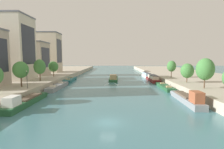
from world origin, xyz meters
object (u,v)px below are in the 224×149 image
Objects in this scene: tree_right_past_mid at (187,71)px; tree_left_distant at (53,67)px; moored_boat_right_far at (187,98)px; tree_left_end_of_row at (21,70)px; moored_boat_left_midway at (25,101)px; tree_right_nearest at (205,69)px; lamppost_left_bank at (27,79)px; barge_midriver at (114,78)px; moored_boat_left_near at (70,80)px; moored_boat_left_second at (58,86)px; moored_boat_right_second at (153,79)px; moored_boat_right_midway at (146,75)px; tree_right_end_of_row at (172,66)px; tree_left_by_lamp at (40,67)px; moored_boat_right_lone at (165,87)px.

tree_left_distant is at bearing 162.35° from tree_right_past_mid.
tree_left_end_of_row reaches higher than moored_boat_right_far.
moored_boat_left_midway is 13.97m from tree_left_end_of_row.
moored_boat_left_midway is 36.56m from tree_left_distant.
tree_right_nearest is 47.23m from lamppost_left_bank.
tree_left_distant is 56.71m from tree_right_nearest.
barge_midriver is 33.63m from tree_right_past_mid.
moored_boat_left_midway is at bearing -57.66° from tree_left_end_of_row.
tree_right_past_mid reaches higher than moored_boat_left_near.
lamppost_left_bank is at bearing -108.30° from moored_boat_left_second.
moored_boat_right_second is (37.04, 0.49, 0.56)m from moored_boat_left_near.
tree_right_nearest reaches higher than barge_midriver.
moored_boat_right_far reaches higher than barge_midriver.
lamppost_left_bank is at bearing 114.81° from moored_boat_left_midway.
tree_right_past_mid is at bearing -42.91° from barge_midriver.
tree_left_end_of_row is at bearing -133.85° from moored_boat_right_midway.
tree_right_end_of_row is (-0.30, 24.92, -0.43)m from tree_right_nearest.
tree_right_nearest is (50.56, -14.74, 0.16)m from tree_left_by_lamp.
moored_boat_right_midway is at bearing 89.62° from moored_boat_right_far.
moored_boat_left_midway is 44.69m from tree_right_nearest.
tree_left_by_lamp is 0.95× the size of tree_right_nearest.
moored_boat_left_second is at bearing -153.23° from moored_boat_right_second.
tree_right_past_mid reaches higher than lamppost_left_bank.
lamppost_left_bank is (-40.07, 5.69, 3.80)m from moored_boat_right_far.
moored_boat_left_midway reaches higher than moored_boat_right_lone.
tree_left_end_of_row is 50.86m from tree_right_past_mid.
moored_boat_left_near is (-0.42, 38.20, -0.31)m from moored_boat_left_midway.
moored_boat_left_second is 1.08× the size of moored_boat_left_near.
tree_left_end_of_row is at bearing -147.08° from moored_boat_right_second.
moored_boat_left_near is 30.42m from lamppost_left_bank.
tree_right_end_of_row reaches higher than tree_right_past_mid.
moored_boat_left_second is 36.58m from moored_boat_right_lone.
moored_boat_right_midway is 1.93× the size of tree_right_nearest.
tree_right_nearest is 10.78m from tree_right_past_mid.
moored_boat_right_far is at bearing -102.27° from tree_right_end_of_row.
tree_left_end_of_row is at bearing -169.89° from tree_right_past_mid.
moored_boat_left_midway is (-19.01, -42.16, 0.04)m from barge_midriver.
moored_boat_right_lone is 15.77m from tree_right_nearest.
moored_boat_left_midway is 1.02× the size of moored_boat_right_far.
moored_boat_left_near is 2.19× the size of tree_right_end_of_row.
barge_midriver is 1.16× the size of moored_boat_right_lone.
barge_midriver is at bearing 14.56° from tree_left_distant.
tree_left_by_lamp is at bearing -92.43° from tree_left_distant.
barge_midriver is at bearing 11.53° from moored_boat_left_near.
barge_midriver is 1.17× the size of moored_boat_right_far.
tree_left_end_of_row reaches higher than lamppost_left_bank.
moored_boat_left_midway reaches higher than moored_boat_right_second.
moored_boat_right_lone is 46.07m from tree_left_distant.
lamppost_left_bank is (2.90, -2.36, -2.19)m from tree_left_end_of_row.
moored_boat_right_lone is 8.87m from tree_right_past_mid.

